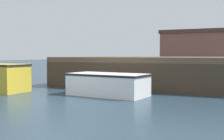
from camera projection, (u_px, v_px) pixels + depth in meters
The scene contains 4 objects.
ground at pixel (52, 103), 10.08m from camera, with size 120.00×160.00×0.10m.
pier at pixel (155, 62), 15.28m from camera, with size 9.94×6.55×1.54m.
fishing_boat_near_right at pixel (108, 84), 11.70m from camera, with size 3.41×1.91×0.90m.
warehouse at pixel (196, 49), 40.14m from camera, with size 9.12×6.25×5.03m.
Camera 1 is at (6.09, -8.22, 1.66)m, focal length 46.11 mm.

